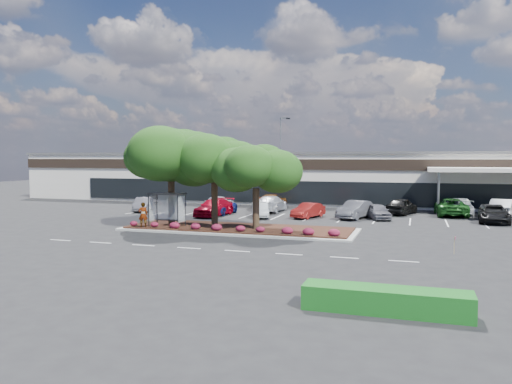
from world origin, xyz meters
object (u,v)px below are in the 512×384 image
(survey_stake, at_px, (455,243))
(car_1, at_px, (219,207))
(car_0, at_px, (143,204))
(light_pole, at_px, (281,165))

(survey_stake, xyz_separation_m, car_1, (-20.71, 14.64, 0.01))
(car_0, bearing_deg, light_pole, 30.91)
(survey_stake, distance_m, car_0, 32.93)
(light_pole, bearing_deg, car_0, -128.39)
(car_0, xyz_separation_m, car_1, (8.65, -0.27, -0.04))
(car_0, bearing_deg, car_1, -22.47)
(light_pole, height_order, survey_stake, light_pole)
(light_pole, bearing_deg, survey_stake, -57.86)
(survey_stake, bearing_deg, light_pole, 122.14)
(survey_stake, height_order, car_1, car_1)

